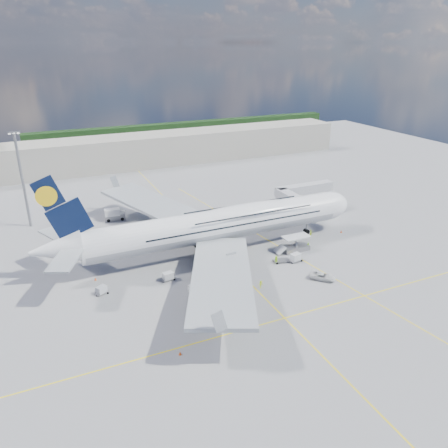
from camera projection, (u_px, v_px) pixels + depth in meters
name	position (u px, v px, depth m)	size (l,w,h in m)	color
ground	(236.00, 270.00, 95.34)	(300.00, 300.00, 0.00)	gray
taxi_line_main	(236.00, 269.00, 95.33)	(0.25, 220.00, 0.01)	yellow
taxi_line_cross	(285.00, 318.00, 78.51)	(120.00, 0.25, 0.01)	yellow
taxi_line_diag	(269.00, 241.00, 109.07)	(0.25, 100.00, 0.01)	yellow
airliner	(219.00, 224.00, 101.21)	(77.26, 79.15, 23.71)	white
jet_bridge	(300.00, 194.00, 121.65)	(18.80, 12.10, 8.50)	#B7B7BC
cargo_loader	(295.00, 246.00, 103.69)	(8.53, 3.20, 3.67)	silver
light_mast	(22.00, 179.00, 112.89)	(3.00, 0.70, 25.50)	gray
terminal	(132.00, 151.00, 172.94)	(180.00, 16.00, 12.00)	#B2AD9E
tree_line	(188.00, 130.00, 226.77)	(160.00, 6.00, 8.00)	#193814
dolly_row_a	(203.00, 303.00, 81.48)	(2.96, 2.08, 1.70)	gray
dolly_row_b	(168.00, 276.00, 90.69)	(3.01, 1.89, 1.79)	gray
dolly_row_c	(230.00, 296.00, 83.59)	(3.18, 2.06, 1.87)	gray
dolly_back	(102.00, 290.00, 85.74)	(3.01, 2.58, 1.69)	gray
dolly_nose_far	(281.00, 260.00, 98.51)	(3.65, 2.27, 0.51)	gray
dolly_nose_near	(296.00, 257.00, 98.45)	(3.36, 2.26, 1.95)	gray
baggage_tug	(196.00, 287.00, 86.93)	(3.26, 2.01, 1.89)	silver
catering_truck_inner	(168.00, 218.00, 117.85)	(7.00, 2.87, 4.15)	gray
catering_truck_outer	(115.00, 215.00, 121.23)	(5.87, 2.60, 3.42)	gray
service_van	(323.00, 277.00, 91.00)	(2.43, 5.28, 1.47)	silver
crew_nose	(311.00, 233.00, 111.28)	(0.69, 0.45, 1.88)	#CDFA1A
crew_loader	(308.00, 246.00, 104.49)	(0.81, 0.63, 1.67)	#92E418
crew_wing	(229.00, 298.00, 83.14)	(1.10, 0.46, 1.87)	#93E618
crew_van	(276.00, 260.00, 97.57)	(0.90, 0.59, 1.85)	#99DB17
crew_tug	(261.00, 284.00, 87.82)	(1.07, 0.62, 1.66)	#C9DF17
cone_nose	(341.00, 231.00, 113.77)	(0.49, 0.49, 0.63)	#F7510D
cone_wing_left_inner	(144.00, 226.00, 117.33)	(0.50, 0.50, 0.63)	#F7510D
cone_wing_left_outer	(168.00, 222.00, 119.72)	(0.46, 0.46, 0.58)	#F7510D
cone_wing_right_inner	(195.00, 278.00, 91.33)	(0.48, 0.48, 0.62)	#F7510D
cone_wing_right_outer	(180.00, 353.00, 69.21)	(0.49, 0.49, 0.62)	#F7510D
cone_tail	(95.00, 279.00, 90.94)	(0.49, 0.49, 0.63)	#F7510D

